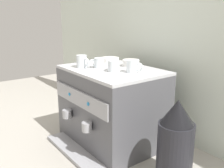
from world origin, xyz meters
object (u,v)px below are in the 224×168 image
object	(u,v)px
milk_pitcher	(75,110)
ceramic_cup_2	(99,63)
ceramic_cup_1	(133,66)
ceramic_bowl_1	(110,60)
ceramic_bowl_0	(131,63)
ceramic_cup_3	(82,61)
coffee_grinder	(176,142)
espresso_machine	(111,106)
ceramic_cup_0	(113,66)

from	to	relation	value
milk_pitcher	ceramic_cup_2	bearing A→B (deg)	-3.75
ceramic_cup_1	ceramic_bowl_1	size ratio (longest dim) A/B	0.75
ceramic_cup_2	ceramic_bowl_0	xyz separation A→B (m)	(0.08, 0.19, -0.01)
ceramic_cup_1	ceramic_bowl_1	distance (m)	0.35
ceramic_cup_1	ceramic_cup_2	bearing A→B (deg)	-160.69
ceramic_cup_2	ceramic_cup_3	bearing A→B (deg)	-130.52
ceramic_cup_3	ceramic_bowl_1	bearing A→B (deg)	101.60
ceramic_bowl_1	coffee_grinder	distance (m)	0.76
ceramic_cup_1	milk_pitcher	world-z (taller)	ceramic_cup_1
espresso_machine	coffee_grinder	world-z (taller)	espresso_machine
coffee_grinder	ceramic_cup_0	bearing A→B (deg)	-174.46
espresso_machine	ceramic_cup_0	xyz separation A→B (m)	(0.07, -0.04, 0.27)
ceramic_bowl_0	ceramic_bowl_1	size ratio (longest dim) A/B	0.85
ceramic_cup_3	ceramic_cup_0	bearing A→B (deg)	23.45
ceramic_cup_0	ceramic_cup_2	world-z (taller)	ceramic_cup_0
ceramic_bowl_1	milk_pitcher	world-z (taller)	ceramic_bowl_1
ceramic_cup_2	espresso_machine	bearing A→B (deg)	34.45
espresso_machine	milk_pitcher	xyz separation A→B (m)	(-0.45, -0.02, -0.16)
ceramic_cup_2	coffee_grinder	world-z (taller)	ceramic_cup_2
espresso_machine	ceramic_cup_1	distance (m)	0.32
ceramic_bowl_1	ceramic_bowl_0	bearing A→B (deg)	5.85
ceramic_cup_1	coffee_grinder	distance (m)	0.47
ceramic_cup_0	coffee_grinder	world-z (taller)	ceramic_cup_0
espresso_machine	ceramic_cup_1	bearing A→B (deg)	11.45
milk_pitcher	ceramic_bowl_0	bearing A→B (deg)	19.82
ceramic_cup_0	ceramic_bowl_0	size ratio (longest dim) A/B	0.89
ceramic_bowl_0	coffee_grinder	bearing A→B (deg)	-15.62
ceramic_bowl_1	milk_pitcher	size ratio (longest dim) A/B	0.84
ceramic_cup_2	ceramic_cup_3	world-z (taller)	ceramic_cup_3
ceramic_bowl_0	coffee_grinder	world-z (taller)	ceramic_bowl_0
ceramic_cup_0	ceramic_bowl_1	xyz separation A→B (m)	(-0.25, 0.16, -0.02)
ceramic_bowl_1	milk_pitcher	xyz separation A→B (m)	(-0.26, -0.15, -0.41)
ceramic_cup_1	milk_pitcher	xyz separation A→B (m)	(-0.60, -0.05, -0.43)
ceramic_cup_0	ceramic_cup_3	xyz separation A→B (m)	(-0.20, -0.09, 0.01)
ceramic_cup_1	milk_pitcher	size ratio (longest dim) A/B	0.63
ceramic_cup_1	ceramic_cup_2	world-z (taller)	ceramic_cup_1
ceramic_cup_0	coffee_grinder	distance (m)	0.53
ceramic_cup_1	ceramic_cup_0	bearing A→B (deg)	-142.26
ceramic_cup_0	ceramic_cup_2	distance (m)	0.14
espresso_machine	ceramic_cup_2	bearing A→B (deg)	-145.55
ceramic_cup_1	milk_pitcher	bearing A→B (deg)	-174.95
ceramic_cup_0	ceramic_cup_3	distance (m)	0.22
ceramic_cup_0	milk_pitcher	bearing A→B (deg)	178.38
milk_pitcher	ceramic_cup_1	bearing A→B (deg)	5.05
espresso_machine	coffee_grinder	distance (m)	0.51
ceramic_cup_0	ceramic_cup_1	bearing A→B (deg)	37.74
ceramic_cup_1	ceramic_cup_3	xyz separation A→B (m)	(-0.29, -0.16, 0.00)
ceramic_cup_2	ceramic_cup_1	bearing A→B (deg)	19.31
ceramic_cup_3	coffee_grinder	xyz separation A→B (m)	(0.64, 0.13, -0.31)
ceramic_bowl_1	milk_pitcher	bearing A→B (deg)	-151.09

